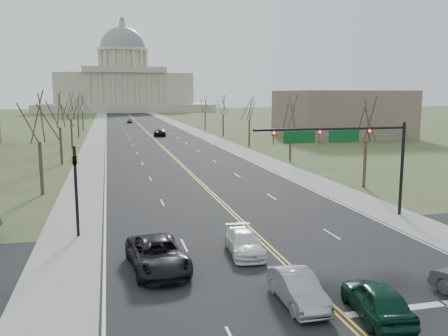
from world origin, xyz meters
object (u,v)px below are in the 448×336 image
car_nb_inner_lead (377,300)px  car_far_nb (160,132)px  car_sb_inner_second (244,243)px  car_sb_inner_lead (298,289)px  car_far_sb (130,121)px  signal_mast (343,143)px  signal_left (76,181)px  car_sb_outer_lead (157,255)px

car_nb_inner_lead → car_far_nb: 89.46m
car_sb_inner_second → car_sb_inner_lead: bearing=-81.5°
car_far_nb → car_far_sb: car_far_nb is taller
car_nb_inner_lead → car_far_sb: (-3.85, 138.78, -0.09)m
car_sb_inner_second → car_far_nb: car_far_nb is taller
signal_mast → car_far_nb: size_ratio=2.16×
car_sb_inner_lead → car_sb_inner_second: car_sb_inner_lead is taller
signal_left → car_sb_outer_lead: size_ratio=1.00×
car_far_sb → car_sb_inner_lead: bearing=-84.4°
signal_mast → car_sb_outer_lead: 16.92m
signal_left → car_nb_inner_lead: (12.87, -14.93, -2.93)m
car_far_sb → signal_mast: bearing=-80.3°
signal_left → car_far_sb: size_ratio=1.50×
signal_mast → car_far_sb: 124.36m
car_sb_outer_lead → car_far_nb: car_sb_outer_lead is taller
signal_left → car_nb_inner_lead: size_ratio=1.32×
car_far_nb → car_far_sb: size_ratio=1.40×
signal_mast → car_nb_inner_lead: 16.87m
car_sb_inner_second → car_far_nb: 80.55m
car_sb_inner_lead → signal_mast: bearing=56.0°
car_sb_outer_lead → car_sb_inner_second: car_sb_outer_lead is taller
car_sb_inner_second → car_sb_outer_lead: bearing=-160.7°
car_sb_inner_second → car_far_sb: size_ratio=1.14×
car_sb_inner_second → signal_left: bearing=153.5°
car_far_nb → car_far_sb: 49.52m
signal_left → car_sb_outer_lead: 9.00m
signal_mast → car_far_nb: signal_mast is taller
car_sb_outer_lead → car_sb_inner_lead: bearing=-50.7°
signal_mast → car_far_sb: (-9.93, 123.86, -5.07)m
car_nb_inner_lead → car_far_sb: 138.84m
car_nb_inner_lead → car_far_nb: (0.56, 89.46, 0.01)m
car_nb_inner_lead → car_sb_inner_second: car_nb_inner_lead is taller
car_sb_inner_lead → car_far_sb: (-1.12, 136.82, -0.03)m
car_nb_inner_lead → car_sb_inner_lead: size_ratio=1.04×
car_sb_inner_lead → car_far_sb: 136.83m
signal_left → car_far_nb: signal_left is taller
car_far_nb → car_sb_inner_lead: bearing=94.7°
car_sb_inner_lead → car_sb_outer_lead: car_sb_outer_lead is taller
signal_mast → car_sb_inner_lead: bearing=-124.2°
signal_mast → car_sb_inner_second: size_ratio=2.64×
signal_mast → signal_left: bearing=180.0°
car_far_nb → car_sb_inner_second: bearing=94.2°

